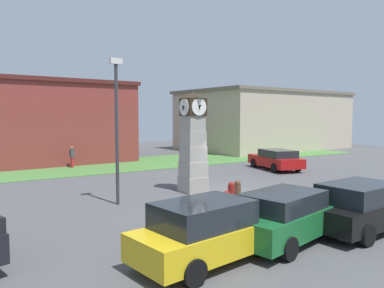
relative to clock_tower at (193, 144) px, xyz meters
The scene contains 14 objects.
ground_plane 2.93m from the clock_tower, 21.33° to the right, with size 66.77×66.77×0.00m, color #4C4C4F.
clock_tower is the anchor object (origin of this frame).
bollard_near_tower 5.08m from the clock_tower, 107.72° to the right, with size 0.27×0.27×0.98m.
bollard_mid_row 4.05m from the clock_tower, 97.60° to the right, with size 0.29×0.29×1.08m.
bollard_far_row 3.37m from the clock_tower, 78.63° to the right, with size 0.30×0.30×0.93m.
car_navy_sedan 9.01m from the clock_tower, 120.24° to the right, with size 4.58×2.31×1.61m.
car_near_tower 7.99m from the clock_tower, 101.94° to the right, with size 4.74×2.63×1.53m.
car_by_building 8.51m from the clock_tower, 81.55° to the right, with size 4.62×2.15×1.59m.
car_far_lot 9.74m from the clock_tower, 20.01° to the left, with size 2.90×4.82×1.42m.
pedestrian_crossing_lot 12.18m from the clock_tower, 103.02° to the left, with size 0.26×0.41×1.56m.
street_lamp_near_road 4.32m from the clock_tower, behind, with size 0.50×0.24×6.12m.
warehouse_blue_far 18.36m from the clock_tower, 97.85° to the left, with size 11.26×12.13×6.50m.
storefront_low_left 26.07m from the clock_tower, 38.63° to the left, with size 19.28×12.33×6.45m.
grass_verge_far 12.58m from the clock_tower, 69.83° to the left, with size 40.06×7.87×0.04m, color #477A38.
Camera 1 is at (-11.59, -14.68, 3.75)m, focal length 35.00 mm.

